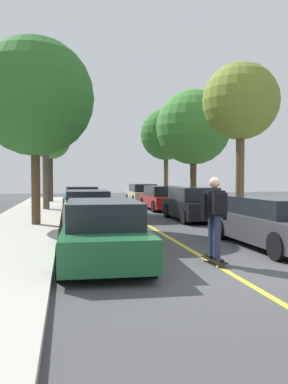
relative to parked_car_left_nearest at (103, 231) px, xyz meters
name	(u,v)px	position (x,y,z in m)	size (l,w,h in m)	color
ground	(229,272)	(2.28, -1.58, -0.64)	(80.00, 80.00, 0.00)	#424244
center_line	(173,240)	(2.28, 2.42, -0.64)	(0.12, 39.20, 0.01)	gold
parked_car_left_nearest	(103,231)	(0.00, 0.00, 0.00)	(1.98, 4.64, 1.33)	#1E5B33
parked_car_left_near	(88,208)	(0.00, 6.52, 0.03)	(1.95, 4.08, 1.34)	#BCAD89
parked_car_left_far	(81,199)	(0.00, 13.31, 0.01)	(2.05, 4.44, 1.34)	#196066
parked_car_right_nearest	(275,223)	(4.55, 0.72, 0.00)	(1.97, 4.47, 1.31)	#38383D
parked_car_right_near	(193,204)	(4.55, 7.44, 0.05)	(1.85, 4.12, 1.42)	black
parked_car_right_far	(162,198)	(4.55, 13.05, 0.02)	(1.89, 4.48, 1.36)	maroon
parked_car_right_farthest	(142,194)	(4.55, 18.94, 0.03)	(1.91, 4.21, 1.38)	#BCAD89
street_tree_left_nearest	(35,97)	(-1.89, 6.07, 4.09)	(4.25, 4.25, 6.73)	#4C3823
street_tree_left_near	(45,104)	(-1.89, 13.25, 5.15)	(4.68, 4.68, 8.01)	brown
street_tree_left_far	(51,140)	(-1.89, 19.97, 3.90)	(2.83, 2.83, 5.85)	#3D2D1E
street_tree_right_nearest	(241,102)	(6.44, 6.90, 4.37)	(3.23, 3.23, 6.53)	brown
street_tree_right_near	(193,127)	(6.44, 13.14, 4.10)	(4.33, 4.33, 6.78)	#4C3823
street_tree_right_far	(166,135)	(6.44, 19.52, 4.36)	(3.77, 3.77, 6.78)	brown
streetlamp	(48,154)	(-1.75, 12.73, 2.44)	(0.36, 0.24, 5.09)	#38383D
skateboard	(214,260)	(2.27, -0.84, -0.56)	(0.29, 0.86, 0.10)	black
skateboarder	(215,213)	(2.27, -0.88, 0.45)	(0.59, 0.71, 1.74)	black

